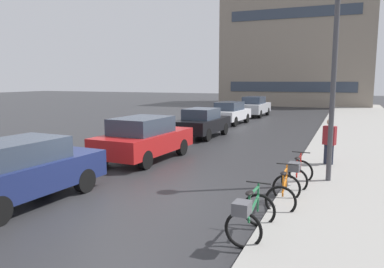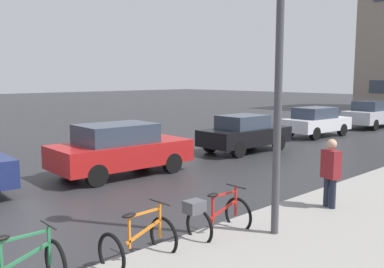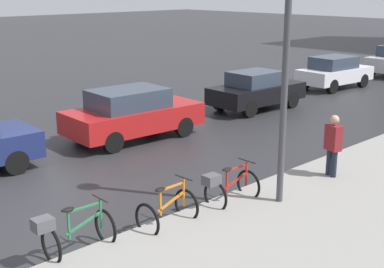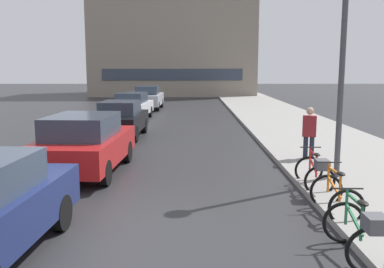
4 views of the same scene
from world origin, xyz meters
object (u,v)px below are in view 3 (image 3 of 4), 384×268
(pedestrian, at_px, (333,145))
(streetlamp, at_px, (288,14))
(bicycle_third, at_px, (228,187))
(car_black, at_px, (256,90))
(bicycle_second, at_px, (168,210))
(car_white, at_px, (334,72))
(car_red, at_px, (132,113))
(bicycle_nearest, at_px, (71,232))

(pedestrian, xyz_separation_m, streetlamp, (0.11, -2.21, 3.20))
(bicycle_third, distance_m, car_black, 9.77)
(bicycle_second, bearing_deg, pedestrian, 81.04)
(car_black, bearing_deg, car_white, 93.41)
(car_red, height_order, streetlamp, streetlamp)
(car_white, bearing_deg, streetlamp, -62.23)
(car_black, bearing_deg, car_red, -89.95)
(bicycle_third, distance_m, streetlamp, 3.84)
(bicycle_third, bearing_deg, car_black, 126.37)
(bicycle_second, distance_m, car_white, 16.78)
(bicycle_second, distance_m, car_black, 11.10)
(bicycle_third, height_order, streetlamp, streetlamp)
(bicycle_second, bearing_deg, car_red, 148.64)
(bicycle_second, height_order, streetlamp, streetlamp)
(car_red, height_order, car_white, car_red)
(bicycle_third, xyz_separation_m, pedestrian, (0.66, 3.05, 0.47))
(car_white, height_order, pedestrian, pedestrian)
(bicycle_second, height_order, car_white, car_white)
(bicycle_nearest, height_order, car_black, car_black)
(bicycle_second, relative_size, pedestrian, 0.68)
(bicycle_second, bearing_deg, bicycle_nearest, -98.89)
(streetlamp, bearing_deg, car_black, 133.05)
(bicycle_second, xyz_separation_m, car_white, (-6.07, 15.64, 0.38))
(bicycle_nearest, height_order, car_white, car_white)
(car_black, xyz_separation_m, pedestrian, (6.45, -4.81, 0.19))
(car_white, xyz_separation_m, streetlamp, (6.93, -13.15, 3.38))
(car_black, xyz_separation_m, streetlamp, (6.56, -7.02, 3.39))
(bicycle_third, bearing_deg, car_white, 113.75)
(bicycle_nearest, xyz_separation_m, pedestrian, (1.05, 6.70, 0.46))
(bicycle_second, xyz_separation_m, car_red, (-5.70, 3.48, 0.43))
(car_white, bearing_deg, car_black, -86.59)
(bicycle_second, relative_size, car_white, 0.29)
(car_black, height_order, car_white, car_black)
(car_white, relative_size, streetlamp, 0.66)
(pedestrian, distance_m, streetlamp, 3.89)
(bicycle_third, bearing_deg, bicycle_second, -92.93)
(bicycle_nearest, bearing_deg, bicycle_third, 83.79)
(bicycle_third, height_order, pedestrian, pedestrian)
(car_white, bearing_deg, bicycle_second, -68.78)
(bicycle_nearest, distance_m, car_red, 7.69)
(car_black, distance_m, streetlamp, 10.19)
(bicycle_second, distance_m, bicycle_third, 1.66)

